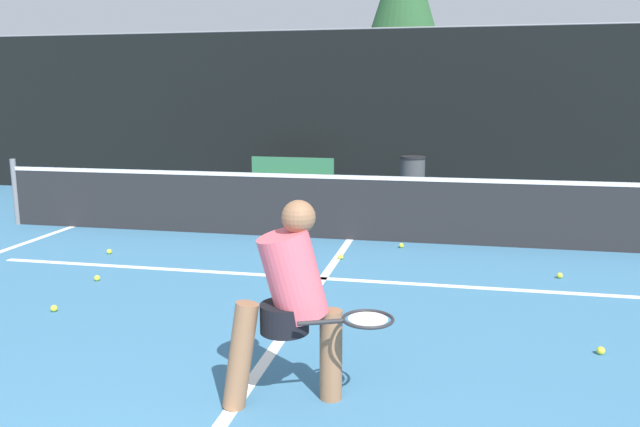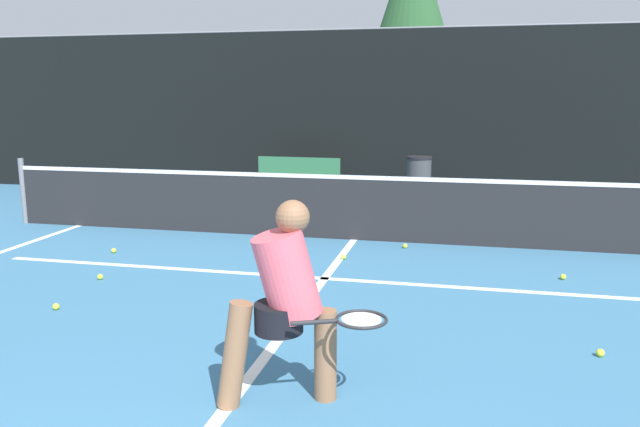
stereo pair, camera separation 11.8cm
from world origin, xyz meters
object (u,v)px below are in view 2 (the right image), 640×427
object	(u,v)px
courtside_bench	(297,177)
trash_bin	(419,182)
player_practicing	(286,297)
parked_car	(528,153)

from	to	relation	value
courtside_bench	trash_bin	size ratio (longest dim) A/B	1.78
player_practicing	trash_bin	distance (m)	7.82
trash_bin	parked_car	xyz separation A→B (m)	(2.44, 5.37, 0.11)
trash_bin	parked_car	world-z (taller)	parked_car
courtside_bench	trash_bin	world-z (taller)	trash_bin
player_practicing	trash_bin	bearing A→B (deg)	64.96
player_practicing	courtside_bench	distance (m)	8.30
player_practicing	courtside_bench	xyz separation A→B (m)	(-2.05, 8.04, -0.28)
player_practicing	parked_car	bearing A→B (deg)	55.58
trash_bin	player_practicing	bearing A→B (deg)	-92.56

